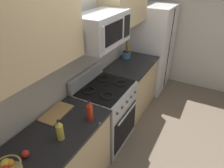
{
  "coord_description": "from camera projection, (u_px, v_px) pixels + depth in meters",
  "views": [
    {
      "loc": [
        -2.0,
        -0.56,
        2.32
      ],
      "look_at": [
        -0.04,
        0.51,
        1.03
      ],
      "focal_mm": 32.31,
      "sensor_mm": 36.0,
      "label": 1
    }
  ],
  "objects": [
    {
      "name": "upper_cabinets_right",
      "position": [
        125.0,
        0.0,
        2.99
      ],
      "size": [
        1.03,
        0.34,
        0.73
      ],
      "color": "tan"
    },
    {
      "name": "refrigerator",
      "position": [
        152.0,
        49.0,
        4.17
      ],
      "size": [
        0.87,
        0.75,
        1.72
      ],
      "color": "silver",
      "rests_on": "ground"
    },
    {
      "name": "counter_left",
      "position": [
        58.0,
        167.0,
        2.17
      ],
      "size": [
        1.26,
        0.64,
        0.91
      ],
      "color": "tan",
      "rests_on": "ground"
    },
    {
      "name": "apple_loose",
      "position": [
        25.0,
        154.0,
        1.72
      ],
      "size": [
        0.07,
        0.07,
        0.07
      ],
      "primitive_type": "sphere",
      "color": "red",
      "rests_on": "counter_left"
    },
    {
      "name": "bottle_oil",
      "position": [
        60.0,
        130.0,
        1.87
      ],
      "size": [
        0.07,
        0.07,
        0.22
      ],
      "color": "gold",
      "rests_on": "counter_left"
    },
    {
      "name": "microwave",
      "position": [
        102.0,
        29.0,
        2.33
      ],
      "size": [
        0.74,
        0.44,
        0.37
      ],
      "color": "#B2B5BA"
    },
    {
      "name": "wall_right",
      "position": [
        191.0,
        25.0,
        4.1
      ],
      "size": [
        0.1,
        8.0,
        2.6
      ],
      "primitive_type": "cube",
      "color": "beige",
      "rests_on": "ground"
    },
    {
      "name": "range_oven",
      "position": [
        105.0,
        114.0,
        2.94
      ],
      "size": [
        0.76,
        0.68,
        1.09
      ],
      "color": "#B2B5BA",
      "rests_on": "ground"
    },
    {
      "name": "bottle_hot_sauce",
      "position": [
        90.0,
        111.0,
        2.1
      ],
      "size": [
        0.07,
        0.07,
        0.25
      ],
      "color": "red",
      "rests_on": "counter_left"
    },
    {
      "name": "counter_right",
      "position": [
        131.0,
        86.0,
        3.64
      ],
      "size": [
        1.04,
        0.64,
        0.91
      ],
      "color": "tan",
      "rests_on": "ground"
    },
    {
      "name": "ground_plane",
      "position": [
        144.0,
        153.0,
        2.91
      ],
      "size": [
        16.0,
        16.0,
        0.0
      ],
      "primitive_type": "plane",
      "color": "#6B5B4C"
    },
    {
      "name": "upper_cabinets_left",
      "position": [
        15.0,
        32.0,
        1.51
      ],
      "size": [
        1.25,
        0.34,
        0.73
      ],
      "color": "tan"
    },
    {
      "name": "utensil_crock",
      "position": [
        127.0,
        54.0,
        3.59
      ],
      "size": [
        0.15,
        0.15,
        0.34
      ],
      "color": "teal",
      "rests_on": "counter_right"
    },
    {
      "name": "cutting_board",
      "position": [
        56.0,
        113.0,
        2.24
      ],
      "size": [
        0.4,
        0.23,
        0.02
      ],
      "primitive_type": "cube",
      "rotation": [
        0.0,
        0.0,
        0.06
      ],
      "color": "tan",
      "rests_on": "counter_left"
    },
    {
      "name": "wall_back",
      "position": [
        79.0,
        56.0,
        2.68
      ],
      "size": [
        8.0,
        0.1,
        2.6
      ],
      "primitive_type": "cube",
      "color": "beige",
      "rests_on": "ground"
    },
    {
      "name": "fruit_basket",
      "position": [
        7.0,
        168.0,
        1.58
      ],
      "size": [
        0.23,
        0.23,
        0.11
      ],
      "color": "tan",
      "rests_on": "counter_left"
    }
  ]
}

